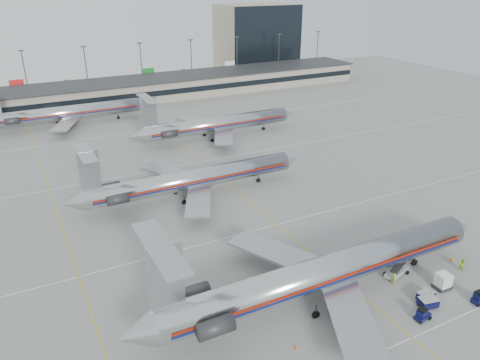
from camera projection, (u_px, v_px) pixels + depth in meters
ground at (314, 256)px, 65.04m from camera, size 260.00×260.00×0.00m
apron_markings at (277, 224)px, 73.17m from camera, size 160.00×0.15×0.02m
terminal at (127, 91)px, 143.39m from camera, size 162.00×17.00×6.25m
light_mast_row at (114, 65)px, 152.60m from camera, size 163.60×0.40×15.28m
distant_building at (256, 37)px, 190.06m from camera, size 30.00×20.00×25.00m
jet_foreground at (320, 273)px, 54.85m from camera, size 49.57×29.19×12.98m
jet_second_row at (189, 180)px, 81.00m from camera, size 43.43×25.57×11.37m
jet_third_row at (215, 124)px, 110.62m from camera, size 42.52×26.15×11.63m
jet_back_row at (65, 113)px, 119.49m from camera, size 43.00×26.45×11.76m
tug_left at (344, 310)px, 53.47m from camera, size 2.27×1.87×1.66m
tug_center at (422, 315)px, 52.72m from camera, size 2.07×1.29×1.57m
tug_right at (480, 298)px, 55.40m from camera, size 2.11×1.11×1.69m
cart_inner at (426, 296)px, 56.00m from camera, size 2.18×1.66×1.13m
cart_outer at (428, 302)px, 54.81m from camera, size 2.37×1.85×1.20m
uld_container at (443, 281)px, 57.93m from camera, size 2.05×1.73×2.10m
belt_loader at (397, 271)px, 60.70m from camera, size 4.74×2.48×2.42m
ramp_worker_near at (395, 279)px, 58.74m from camera, size 0.69×0.68×1.61m
ramp_worker_far at (463, 265)px, 61.45m from camera, size 1.11×1.07×1.81m
cone_right at (452, 259)px, 63.85m from camera, size 0.53×0.53×0.58m
cone_left at (297, 347)px, 48.83m from camera, size 0.49×0.49×0.54m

